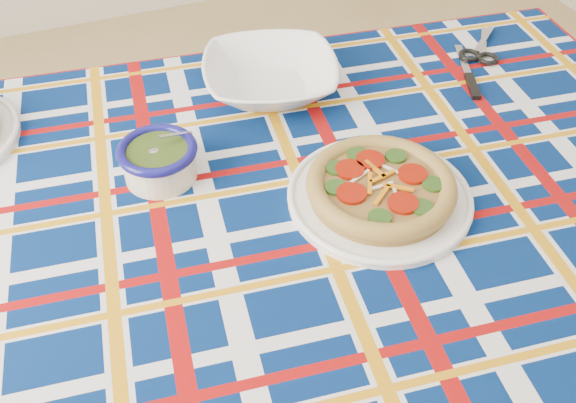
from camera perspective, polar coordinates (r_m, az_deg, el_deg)
name	(u,v)px	position (r m, az deg, el deg)	size (l,w,h in m)	color
floor	(298,320)	(1.87, 0.87, -10.48)	(4.00, 4.00, 0.00)	tan
dining_table	(262,241)	(1.12, -2.34, -3.53)	(1.74, 1.22, 0.76)	brown
tablecloth	(261,231)	(1.10, -2.38, -2.65)	(1.66, 1.05, 0.11)	#041C51
main_focaccia_plate	(381,187)	(1.07, 8.25, 1.31)	(0.32, 0.32, 0.06)	olive
pesto_bowl	(158,158)	(1.12, -11.44, 3.79)	(0.14, 0.14, 0.08)	#23360E
serving_bowl	(270,76)	(1.32, -1.59, 11.06)	(0.27, 0.27, 0.07)	white
table_knife	(464,61)	(1.47, 15.35, 11.95)	(0.22, 0.02, 0.01)	silver
kitchen_scissors	(484,40)	(1.56, 17.02, 13.55)	(0.19, 0.09, 0.02)	silver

